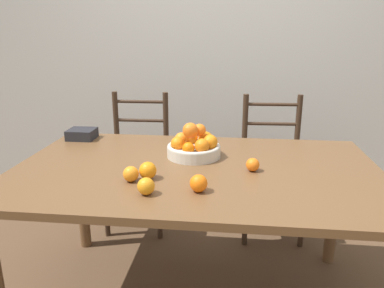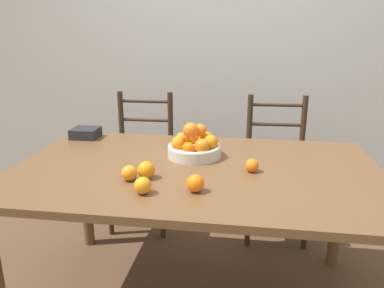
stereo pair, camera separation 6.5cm
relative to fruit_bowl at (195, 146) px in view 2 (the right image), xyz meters
The scene contains 11 objects.
wall_back 1.49m from the fruit_bowl, 88.92° to the left, with size 8.00×0.06×2.60m.
dining_table 0.22m from the fruit_bowl, 80.42° to the right, with size 1.77×1.09×0.78m.
fruit_bowl is the anchor object (origin of this frame).
orange_loose_0 0.52m from the fruit_bowl, 105.87° to the right, with size 0.07×0.07×0.07m.
orange_loose_1 0.45m from the fruit_bowl, 81.56° to the right, with size 0.07×0.07×0.07m.
orange_loose_2 0.35m from the fruit_bowl, 31.72° to the right, with size 0.06×0.06×0.06m.
orange_loose_3 0.38m from the fruit_bowl, 117.33° to the right, with size 0.08×0.08×0.08m.
orange_loose_4 0.44m from the fruit_bowl, 122.88° to the right, with size 0.07×0.07×0.07m.
chair_left 0.91m from the fruit_bowl, 125.84° to the left, with size 0.43×0.41×0.98m.
chair_right 0.90m from the fruit_bowl, 54.55° to the left, with size 0.44×0.42×0.98m.
book_stack 0.76m from the fruit_bowl, 160.38° to the left, with size 0.16×0.14×0.06m.
Camera 2 is at (0.24, -1.69, 1.41)m, focal length 35.00 mm.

